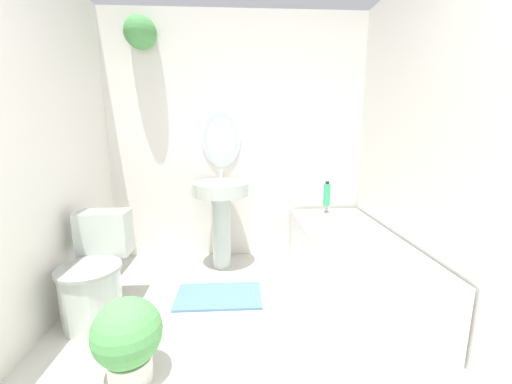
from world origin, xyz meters
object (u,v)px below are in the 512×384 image
at_px(toilet, 95,276).
at_px(bathtub, 351,264).
at_px(potted_plant, 128,337).
at_px(pedestal_sink, 221,206).
at_px(shampoo_bottle, 327,194).

xyz_separation_m(toilet, bathtub, (1.88, 0.19, -0.04)).
bearing_deg(potted_plant, pedestal_sink, 73.19).
bearing_deg(potted_plant, bathtub, 28.28).
xyz_separation_m(toilet, potted_plant, (0.42, -0.60, -0.05)).
relative_size(toilet, potted_plant, 1.56).
height_order(bathtub, shampoo_bottle, shampoo_bottle).
relative_size(toilet, pedestal_sink, 0.77).
bearing_deg(shampoo_bottle, pedestal_sink, -175.23).
bearing_deg(pedestal_sink, shampoo_bottle, 4.77).
xyz_separation_m(shampoo_bottle, potted_plant, (-1.44, -1.47, -0.43)).
distance_m(toilet, pedestal_sink, 1.18).
bearing_deg(pedestal_sink, bathtub, -29.33).
bearing_deg(shampoo_bottle, toilet, -154.94).
relative_size(pedestal_sink, bathtub, 0.55).
xyz_separation_m(toilet, shampoo_bottle, (1.86, 0.87, 0.38)).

